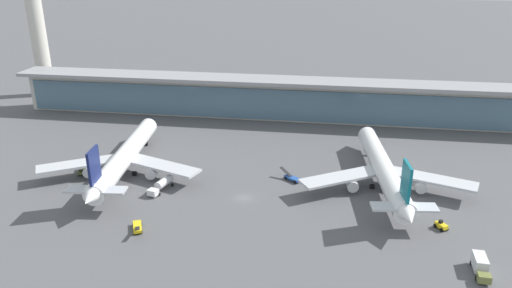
# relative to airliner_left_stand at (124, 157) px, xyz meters

# --- Properties ---
(ground_plane) EXTENTS (1200.00, 1200.00, 0.00)m
(ground_plane) POSITION_rel_airliner_left_stand_xyz_m (34.93, -9.57, -4.85)
(ground_plane) COLOR #515154
(airliner_left_stand) EXTENTS (44.30, 57.88, 15.41)m
(airliner_left_stand) POSITION_rel_airliner_left_stand_xyz_m (0.00, 0.00, 0.00)
(airliner_left_stand) COLOR white
(airliner_left_stand) RESTS_ON ground
(airliner_centre_stand) EXTENTS (44.24, 57.87, 15.41)m
(airliner_centre_stand) POSITION_rel_airliner_left_stand_xyz_m (69.25, 2.44, 0.00)
(airliner_centre_stand) COLOR white
(airliner_centre_stand) RESTS_ON ground
(service_truck_near_nose_olive) EXTENTS (2.70, 7.41, 3.10)m
(service_truck_near_nose_olive) POSITION_rel_airliner_left_stand_xyz_m (84.30, -32.42, -3.16)
(service_truck_near_nose_olive) COLOR olive
(service_truck_near_nose_olive) RESTS_ON ground
(service_truck_under_wing_white) EXTENTS (4.61, 8.89, 2.95)m
(service_truck_under_wing_white) POSITION_rel_airliner_left_stand_xyz_m (13.35, -8.62, -3.15)
(service_truck_under_wing_white) COLOR silver
(service_truck_under_wing_white) RESTS_ON ground
(service_truck_mid_apron_yellow) EXTENTS (3.95, 6.78, 2.70)m
(service_truck_mid_apron_yellow) POSITION_rel_airliner_left_stand_xyz_m (14.47, -27.91, -4.04)
(service_truck_mid_apron_yellow) COLOR yellow
(service_truck_mid_apron_yellow) RESTS_ON ground
(service_truck_by_tail_olive) EXTENTS (4.11, 6.73, 2.70)m
(service_truck_by_tail_olive) POSITION_rel_airliner_left_stand_xyz_m (-12.09, -1.96, -4.04)
(service_truck_by_tail_olive) COLOR olive
(service_truck_by_tail_olive) RESTS_ON ground
(service_truck_on_taxiway_yellow) EXTENTS (2.99, 3.33, 2.05)m
(service_truck_on_taxiway_yellow) POSITION_rel_airliner_left_stand_xyz_m (80.23, -17.13, -3.98)
(service_truck_on_taxiway_yellow) COLOR yellow
(service_truck_on_taxiway_yellow) RESTS_ON ground
(service_truck_at_far_stand_blue) EXTENTS (6.23, 5.20, 2.70)m
(service_truck_at_far_stand_blue) POSITION_rel_airliner_left_stand_xyz_m (45.75, 2.27, -4.04)
(service_truck_at_far_stand_blue) COLOR #234C9E
(service_truck_at_far_stand_blue) RESTS_ON ground
(terminal_building) EXTENTS (192.14, 12.80, 15.20)m
(terminal_building) POSITION_rel_airliner_left_stand_xyz_m (34.93, 54.04, 3.01)
(terminal_building) COLOR beige
(terminal_building) RESTS_ON ground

